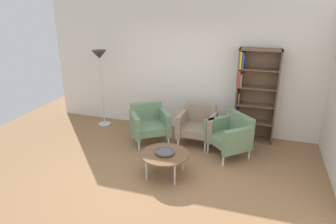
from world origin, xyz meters
The scene contains 9 objects.
ground_plane centered at (0.00, 0.00, 0.00)m, with size 8.32×8.32×0.00m, color olive.
plaster_back_panel centered at (0.00, 2.46, 1.45)m, with size 6.40×0.12×2.90m, color silver.
bookshelf_tall centered at (1.43, 2.26, 0.94)m, with size 0.80×0.30×1.90m.
coffee_table_low centered at (0.16, 0.36, 0.37)m, with size 0.80×0.80×0.40m.
decorative_bowl centered at (0.16, 0.36, 0.43)m, with size 0.32×0.32×0.05m.
armchair_by_bookshelf centered at (0.42, 1.70, 0.41)m, with size 0.73×0.67×0.78m.
armchair_corner_red centered at (-0.54, 1.48, 0.41)m, with size 0.95×0.93×0.78m.
armchair_near_window centered at (1.11, 1.41, 0.41)m, with size 0.95×0.95×0.78m.
floor_lamp_torchiere centered at (-1.88, 2.01, 1.45)m, with size 0.32×0.32×1.74m.
Camera 1 is at (1.55, -3.86, 2.79)m, focal length 32.48 mm.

